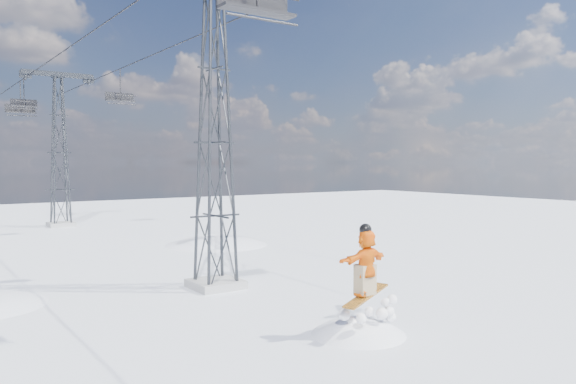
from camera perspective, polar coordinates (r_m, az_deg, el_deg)
name	(u,v)px	position (r m, az deg, el deg)	size (l,w,h in m)	color
ground	(333,349)	(14.87, 4.58, -15.66)	(120.00, 120.00, 0.00)	white
lift_tower_near	(215,144)	(21.27, -7.44, 4.90)	(5.20, 1.80, 11.43)	#999999
lift_tower_far	(60,153)	(44.97, -22.19, 3.69)	(5.20, 1.80, 11.43)	#999999
haul_cables	(116,49)	(32.50, -17.09, 13.68)	(4.46, 51.00, 0.06)	black
lift_chair_near	(256,3)	(14.97, -3.23, 18.63)	(2.08, 0.60, 2.58)	black
lift_chair_mid	(120,98)	(38.67, -16.68, 9.17)	(1.87, 0.54, 2.32)	black
lift_chair_far	(21,109)	(46.96, -25.52, 7.59)	(2.12, 0.61, 2.63)	black
lift_chair_extra	(24,103)	(45.55, -25.24, 8.14)	(1.81, 0.52, 2.24)	black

